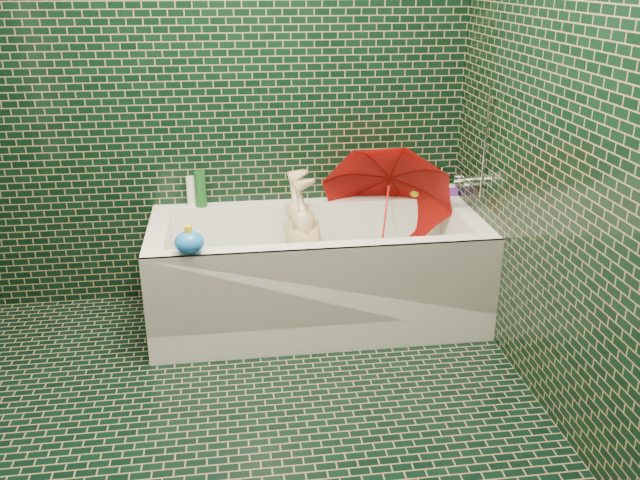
{
  "coord_description": "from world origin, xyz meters",
  "views": [
    {
      "loc": [
        0.02,
        -2.18,
        1.75
      ],
      "look_at": [
        0.44,
        0.82,
        0.53
      ],
      "focal_mm": 38.0,
      "sensor_mm": 36.0,
      "label": 1
    }
  ],
  "objects": [
    {
      "name": "floor",
      "position": [
        0.0,
        0.0,
        0.0
      ],
      "size": [
        2.8,
        2.8,
        0.0
      ],
      "primitive_type": "plane",
      "color": "black",
      "rests_on": "ground"
    },
    {
      "name": "wall_back",
      "position": [
        0.0,
        1.4,
        1.25
      ],
      "size": [
        2.8,
        0.0,
        2.8
      ],
      "primitive_type": "plane",
      "rotation": [
        1.57,
        0.0,
        0.0
      ],
      "color": "black",
      "rests_on": "floor"
    },
    {
      "name": "wall_front",
      "position": [
        0.0,
        -1.4,
        1.25
      ],
      "size": [
        2.8,
        0.0,
        2.8
      ],
      "primitive_type": "plane",
      "rotation": [
        -1.57,
        0.0,
        0.0
      ],
      "color": "black",
      "rests_on": "floor"
    },
    {
      "name": "wall_right",
      "position": [
        1.3,
        0.0,
        1.25
      ],
      "size": [
        0.0,
        2.8,
        2.8
      ],
      "primitive_type": "plane",
      "rotation": [
        1.57,
        0.0,
        -1.57
      ],
      "color": "black",
      "rests_on": "floor"
    },
    {
      "name": "bathtub",
      "position": [
        0.45,
        1.01,
        0.21
      ],
      "size": [
        1.7,
        0.75,
        0.55
      ],
      "color": "white",
      "rests_on": "floor"
    },
    {
      "name": "bath_mat",
      "position": [
        0.45,
        1.02,
        0.16
      ],
      "size": [
        1.35,
        0.47,
        0.01
      ],
      "primitive_type": "cube",
      "color": "green",
      "rests_on": "bathtub"
    },
    {
      "name": "water",
      "position": [
        0.45,
        1.02,
        0.3
      ],
      "size": [
        1.48,
        0.53,
        0.0
      ],
      "primitive_type": "cube",
      "color": "silver",
      "rests_on": "bathtub"
    },
    {
      "name": "faucet",
      "position": [
        1.26,
        1.02,
        0.77
      ],
      "size": [
        0.18,
        0.19,
        0.55
      ],
      "color": "silver",
      "rests_on": "wall_right"
    },
    {
      "name": "child",
      "position": [
        0.42,
        1.06,
        0.31
      ],
      "size": [
        0.97,
        0.36,
        0.33
      ],
      "primitive_type": "imported",
      "rotation": [
        -1.46,
        0.0,
        -1.56
      ],
      "color": "tan",
      "rests_on": "bathtub"
    },
    {
      "name": "umbrella",
      "position": [
        0.83,
        1.11,
        0.55
      ],
      "size": [
        0.96,
        1.03,
        0.9
      ],
      "primitive_type": "imported",
      "rotation": [
        0.43,
        -0.12,
        -0.36
      ],
      "color": "red",
      "rests_on": "bathtub"
    },
    {
      "name": "soap_bottle_a",
      "position": [
        1.25,
        1.34,
        0.55
      ],
      "size": [
        0.14,
        0.14,
        0.28
      ],
      "primitive_type": "imported",
      "rotation": [
        0.0,
        0.0,
        -0.38
      ],
      "color": "white",
      "rests_on": "bathtub"
    },
    {
      "name": "soap_bottle_b",
      "position": [
        1.25,
        1.32,
        0.55
      ],
      "size": [
        0.1,
        0.1,
        0.2
      ],
      "primitive_type": "imported",
      "rotation": [
        0.0,
        0.0,
        -0.15
      ],
      "color": "#51207B",
      "rests_on": "bathtub"
    },
    {
      "name": "soap_bottle_c",
      "position": [
        1.06,
        1.35,
        0.55
      ],
      "size": [
        0.16,
        0.16,
        0.15
      ],
      "primitive_type": "imported",
      "rotation": [
        0.0,
        0.0,
        -0.41
      ],
      "color": "#154C1E",
      "rests_on": "bathtub"
    },
    {
      "name": "bottle_right_tall",
      "position": [
        1.06,
        1.32,
        0.66
      ],
      "size": [
        0.06,
        0.06,
        0.22
      ],
      "primitive_type": "cylinder",
      "rotation": [
        0.0,
        0.0,
        -0.12
      ],
      "color": "#154C1E",
      "rests_on": "bathtub"
    },
    {
      "name": "bottle_right_pump",
      "position": [
        1.19,
        1.35,
        0.63
      ],
      "size": [
        0.07,
        0.07,
        0.17
      ],
      "primitive_type": "cylinder",
      "rotation": [
        0.0,
        0.0,
        -0.42
      ],
      "color": "silver",
      "rests_on": "bathtub"
    },
    {
      "name": "bottle_left_tall",
      "position": [
        -0.14,
        1.34,
        0.65
      ],
      "size": [
        0.07,
        0.07,
        0.19
      ],
      "primitive_type": "cylinder",
      "rotation": [
        0.0,
        0.0,
        0.16
      ],
      "color": "#154C1E",
      "rests_on": "bathtub"
    },
    {
      "name": "bottle_left_short",
      "position": [
        -0.19,
        1.37,
        0.63
      ],
      "size": [
        0.06,
        0.06,
        0.16
      ],
      "primitive_type": "cylinder",
      "rotation": [
        0.0,
        0.0,
        0.12
      ],
      "color": "white",
      "rests_on": "bathtub"
    },
    {
      "name": "rubber_duck",
      "position": [
        1.06,
        1.32,
        0.59
      ],
      "size": [
        0.11,
        0.09,
        0.08
      ],
      "rotation": [
        0.0,
        0.0,
        -0.37
      ],
      "color": "yellow",
      "rests_on": "bathtub"
    },
    {
      "name": "bath_toy",
      "position": [
        -0.18,
        0.68,
        0.61
      ],
      "size": [
        0.15,
        0.13,
        0.13
      ],
      "rotation": [
        0.0,
        0.0,
        -0.19
      ],
      "color": "blue",
      "rests_on": "bathtub"
    }
  ]
}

